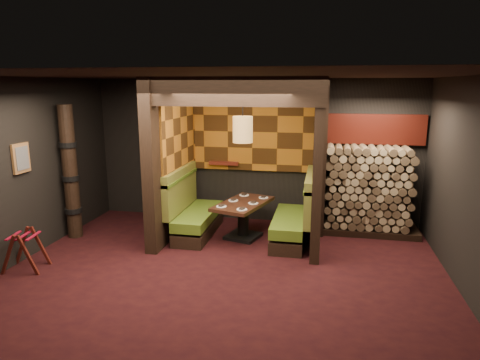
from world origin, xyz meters
name	(u,v)px	position (x,y,z in m)	size (l,w,h in m)	color
floor	(223,276)	(0.00, 0.00, -0.01)	(6.50, 5.50, 0.02)	black
ceiling	(221,75)	(0.00, 0.00, 2.86)	(6.50, 5.50, 0.02)	black
wall_back	(254,151)	(0.00, 2.76, 1.43)	(6.50, 0.02, 2.85)	black
wall_front	(138,258)	(0.00, -2.76, 1.43)	(6.50, 0.02, 2.85)	black
wall_left	(16,172)	(-3.26, 0.00, 1.43)	(0.02, 5.50, 2.85)	black
wall_right	(476,192)	(3.26, 0.00, 1.43)	(0.02, 5.50, 2.85)	black
partition_left	(171,158)	(-1.35, 1.65, 1.43)	(0.20, 2.20, 2.85)	black
partition_right	(319,163)	(1.30, 1.70, 1.43)	(0.15, 2.10, 2.85)	black
header_beam	(231,92)	(-0.02, 0.70, 2.63)	(2.85, 0.18, 0.44)	black
tapa_back_panel	(253,132)	(-0.02, 2.71, 1.82)	(2.40, 0.06, 1.55)	#AE6419
tapa_side_panel	(180,134)	(-1.23, 1.82, 1.85)	(0.04, 1.85, 1.45)	#AE6419
lacquer_shelf	(224,163)	(-0.60, 2.65, 1.18)	(0.60, 0.12, 0.07)	#5E1E15
booth_bench_left	(193,213)	(-0.96, 1.65, 0.40)	(0.68, 1.60, 1.14)	black
booth_bench_right	(295,219)	(0.93, 1.65, 0.40)	(0.68, 1.60, 1.14)	black
dining_table	(243,215)	(-0.01, 1.63, 0.44)	(1.02, 1.41, 0.67)	black
place_settings	(243,202)	(-0.01, 1.63, 0.68)	(0.81, 1.13, 0.03)	white
pendant_lamp	(243,129)	(-0.01, 1.58, 1.98)	(0.34, 0.34, 1.10)	olive
framed_picture	(21,158)	(-3.22, 0.10, 1.62)	(0.05, 0.36, 0.46)	olive
luggage_rack	(25,249)	(-2.97, -0.35, 0.32)	(0.66, 0.51, 0.65)	#44140D
totem_column	(70,173)	(-3.05, 1.10, 1.19)	(0.31, 0.31, 2.40)	black
firewood_stack	(372,191)	(2.29, 2.35, 0.82)	(1.73, 0.70, 1.64)	black
mosaic_header	(374,129)	(2.29, 2.68, 1.92)	(1.83, 0.10, 0.56)	maroon
bay_front_post	(324,160)	(1.39, 1.96, 1.43)	(0.08, 0.08, 2.85)	black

